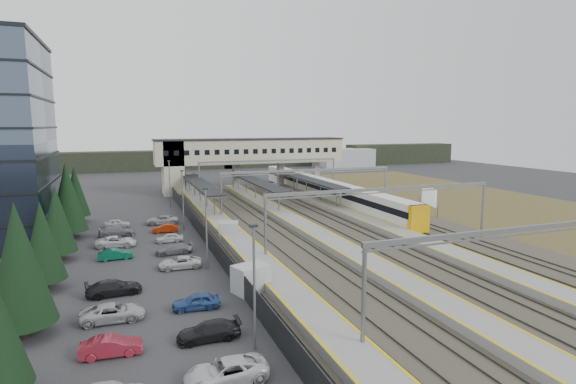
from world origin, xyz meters
name	(u,v)px	position (x,y,z in m)	size (l,w,h in m)	color
ground	(262,242)	(0.00, 0.00, 0.00)	(220.00, 220.00, 0.00)	#2B2B2D
conifer_row	(51,223)	(-22.00, -3.86, 4.84)	(4.42, 49.82, 9.50)	black
car_park	(148,267)	(-13.52, -7.30, 0.61)	(10.72, 44.77, 1.29)	#B7B6BC
lampposts	(192,209)	(-8.00, 1.25, 4.34)	(0.50, 53.25, 8.07)	slate
fence	(201,229)	(-6.50, 5.00, 1.00)	(0.08, 90.00, 2.00)	#26282B
relay_cabin_near	(251,279)	(-5.60, -15.37, 1.18)	(3.35, 2.88, 2.36)	#A4A7AA
relay_cabin_far	(229,231)	(-3.40, 2.81, 1.08)	(2.76, 2.47, 2.16)	#A4A7AA
rail_corridor	(316,225)	(9.34, 5.00, 0.29)	(34.00, 90.00, 0.92)	#3E3930
canopies	(255,181)	(7.00, 27.00, 3.92)	(23.10, 30.00, 3.28)	black
footbridge	(239,154)	(7.70, 42.00, 7.93)	(40.40, 6.40, 11.20)	beige
gantries	(340,185)	(12.00, 3.00, 6.00)	(28.40, 62.28, 7.17)	slate
train	(324,189)	(20.00, 25.65, 2.04)	(2.85, 59.49, 3.58)	silver
billboard	(429,197)	(28.79, 6.00, 3.01)	(1.62, 5.30, 4.54)	slate
scrub_east	(513,210)	(45.00, 5.00, 0.03)	(34.00, 120.00, 0.06)	#4C3E22
treeline_far	(250,159)	(23.81, 92.28, 2.95)	(170.00, 19.00, 7.00)	black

